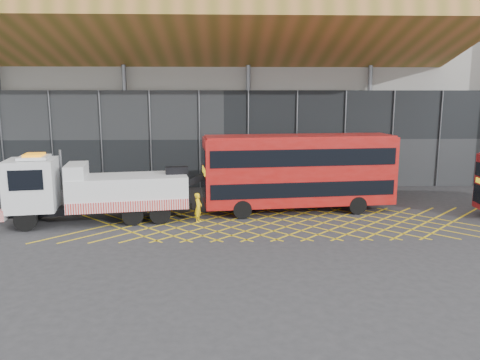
{
  "coord_description": "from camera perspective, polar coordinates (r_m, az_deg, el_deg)",
  "views": [
    {
      "loc": [
        2.05,
        -27.2,
        7.66
      ],
      "look_at": [
        3.0,
        1.5,
        2.4
      ],
      "focal_mm": 35.0,
      "sensor_mm": 36.0,
      "label": 1
    }
  ],
  "objects": [
    {
      "name": "construction_building",
      "position": [
        45.62,
        -2.1,
        12.03
      ],
      "size": [
        55.0,
        23.97,
        18.0
      ],
      "color": "gray",
      "rests_on": "ground_plane"
    },
    {
      "name": "bus_towed",
      "position": [
        30.86,
        7.16,
        1.26
      ],
      "size": [
        12.69,
        4.28,
        5.07
      ],
      "rotation": [
        0.0,
        0.0,
        0.11
      ],
      "color": "#9E0F0C",
      "rests_on": "ground_plane"
    },
    {
      "name": "road_markings",
      "position": [
        28.48,
        5.36,
        -5.26
      ],
      "size": [
        27.96,
        7.16,
        0.01
      ],
      "color": "yellow",
      "rests_on": "ground_plane"
    },
    {
      "name": "recovery_truck",
      "position": [
        29.55,
        -17.5,
        -1.14
      ],
      "size": [
        12.53,
        4.67,
        4.34
      ],
      "rotation": [
        0.0,
        0.0,
        0.17
      ],
      "color": "black",
      "rests_on": "ground_plane"
    },
    {
      "name": "worker",
      "position": [
        28.55,
        -5.11,
        -3.36
      ],
      "size": [
        0.59,
        0.74,
        1.8
      ],
      "primitive_type": "imported",
      "rotation": [
        0.0,
        0.0,
        1.31
      ],
      "color": "yellow",
      "rests_on": "ground_plane"
    },
    {
      "name": "ground_plane",
      "position": [
        28.33,
        -6.0,
        -5.36
      ],
      "size": [
        120.0,
        120.0,
        0.0
      ],
      "primitive_type": "plane",
      "color": "#2C2C2E"
    }
  ]
}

